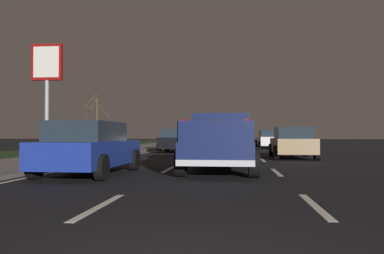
% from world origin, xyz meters
% --- Properties ---
extents(ground, '(144.00, 144.00, 0.00)m').
position_xyz_m(ground, '(27.00, 0.00, 0.00)').
color(ground, black).
extents(sidewalk_shoulder, '(108.00, 4.00, 0.12)m').
position_xyz_m(sidewalk_shoulder, '(27.00, 7.45, 0.06)').
color(sidewalk_shoulder, slate).
rests_on(sidewalk_shoulder, ground).
extents(grass_verge, '(108.00, 6.00, 0.01)m').
position_xyz_m(grass_verge, '(27.00, 12.45, 0.00)').
color(grass_verge, '#1E3819').
rests_on(grass_verge, ground).
extents(lane_markings, '(108.41, 7.04, 0.01)m').
position_xyz_m(lane_markings, '(30.80, 3.01, 0.00)').
color(lane_markings, silver).
rests_on(lane_markings, ground).
extents(pickup_truck, '(5.45, 2.33, 1.87)m').
position_xyz_m(pickup_truck, '(9.65, -0.00, 0.98)').
color(pickup_truck, '#141E4C').
rests_on(pickup_truck, ground).
extents(sedan_blue, '(4.44, 2.09, 1.54)m').
position_xyz_m(sedan_blue, '(8.05, 3.74, 0.78)').
color(sedan_blue, navy).
rests_on(sedan_blue, ground).
extents(sedan_black, '(4.42, 2.05, 1.54)m').
position_xyz_m(sedan_black, '(22.74, 3.34, 0.78)').
color(sedan_black, black).
rests_on(sedan_black, ground).
extents(sedan_white, '(4.44, 2.09, 1.54)m').
position_xyz_m(sedan_white, '(30.21, -3.40, 0.78)').
color(sedan_white, silver).
rests_on(sedan_white, ground).
extents(sedan_tan, '(4.43, 2.07, 1.54)m').
position_xyz_m(sedan_tan, '(16.64, -3.29, 0.78)').
color(sedan_tan, '#9E845B').
rests_on(sedan_tan, ground).
extents(gas_price_sign, '(0.27, 1.90, 6.65)m').
position_xyz_m(gas_price_sign, '(19.61, 10.82, 4.99)').
color(gas_price_sign, '#99999E').
rests_on(gas_price_sign, ground).
extents(bare_tree_far, '(1.57, 2.08, 4.86)m').
position_xyz_m(bare_tree_far, '(31.00, 11.81, 2.41)').
color(bare_tree_far, '#423323').
rests_on(bare_tree_far, ground).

